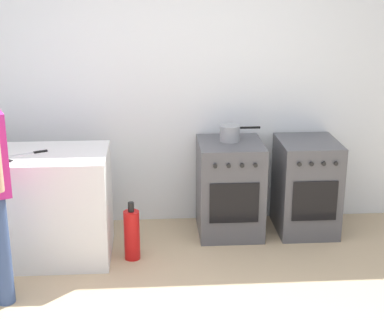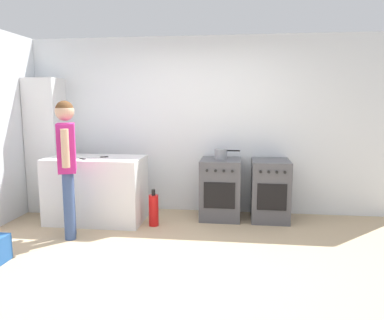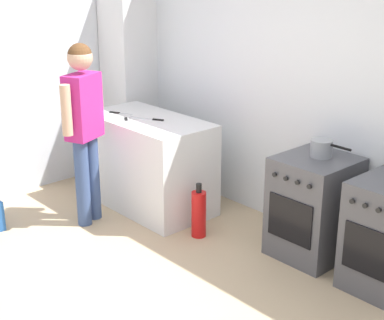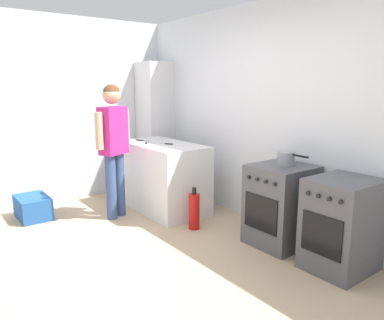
% 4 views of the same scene
% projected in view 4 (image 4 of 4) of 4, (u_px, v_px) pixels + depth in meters
% --- Properties ---
extents(ground_plane, '(8.00, 8.00, 0.00)m').
position_uv_depth(ground_plane, '(132.00, 274.00, 3.35)').
color(ground_plane, tan).
extents(back_wall, '(6.00, 0.10, 2.60)m').
position_uv_depth(back_wall, '(282.00, 117.00, 4.24)').
color(back_wall, silver).
rests_on(back_wall, ground).
extents(side_wall_left, '(0.10, 3.10, 2.60)m').
position_uv_depth(side_wall_left, '(68.00, 110.00, 5.36)').
color(side_wall_left, silver).
rests_on(side_wall_left, ground).
extents(counter_unit, '(1.30, 0.70, 0.90)m').
position_uv_depth(counter_unit, '(163.00, 177.00, 5.02)').
color(counter_unit, silver).
rests_on(counter_unit, ground).
extents(oven_left, '(0.56, 0.62, 0.85)m').
position_uv_depth(oven_left, '(281.00, 205.00, 3.92)').
color(oven_left, '#4C4C51').
rests_on(oven_left, ground).
extents(oven_right, '(0.52, 0.62, 0.85)m').
position_uv_depth(oven_right, '(342.00, 225.00, 3.37)').
color(oven_right, '#4C4C51').
rests_on(oven_right, ground).
extents(pot, '(0.36, 0.18, 0.14)m').
position_uv_depth(pot, '(286.00, 158.00, 3.85)').
color(pot, gray).
rests_on(pot, oven_left).
extents(knife_chef, '(0.28, 0.18, 0.01)m').
position_uv_depth(knife_chef, '(146.00, 145.00, 4.81)').
color(knife_chef, silver).
rests_on(knife_chef, counter_unit).
extents(knife_bread, '(0.33, 0.19, 0.01)m').
position_uv_depth(knife_bread, '(162.00, 143.00, 4.90)').
color(knife_bread, silver).
rests_on(knife_bread, counter_unit).
extents(knife_utility, '(0.24, 0.13, 0.01)m').
position_uv_depth(knife_utility, '(143.00, 141.00, 5.13)').
color(knife_utility, silver).
rests_on(knife_utility, counter_unit).
extents(person, '(0.32, 0.53, 1.67)m').
position_uv_depth(person, '(113.00, 139.00, 4.60)').
color(person, '#384C7A').
rests_on(person, ground).
extents(fire_extinguisher, '(0.13, 0.13, 0.50)m').
position_uv_depth(fire_extinguisher, '(194.00, 211.00, 4.36)').
color(fire_extinguisher, red).
rests_on(fire_extinguisher, ground).
extents(recycling_crate_lower, '(0.52, 0.36, 0.28)m').
position_uv_depth(recycling_crate_lower, '(33.00, 207.00, 4.73)').
color(recycling_crate_lower, '#235193').
rests_on(recycling_crate_lower, ground).
extents(larder_cabinet, '(0.48, 0.44, 2.00)m').
position_uv_depth(larder_cabinet, '(155.00, 127.00, 5.94)').
color(larder_cabinet, silver).
rests_on(larder_cabinet, ground).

